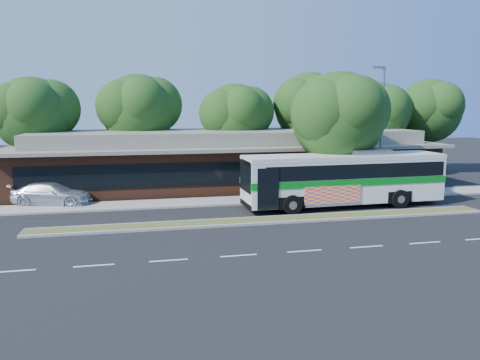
% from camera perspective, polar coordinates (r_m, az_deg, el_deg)
% --- Properties ---
extents(ground, '(120.00, 120.00, 0.00)m').
position_cam_1_polar(ground, '(25.80, 4.05, -5.35)').
color(ground, black).
rests_on(ground, ground).
extents(median_strip, '(26.00, 1.10, 0.15)m').
position_cam_1_polar(median_strip, '(26.34, 3.68, -4.88)').
color(median_strip, '#4A5223').
rests_on(median_strip, ground).
extents(sidewalk, '(44.00, 2.60, 0.12)m').
position_cam_1_polar(sidewalk, '(31.82, 0.81, -2.46)').
color(sidewalk, gray).
rests_on(sidewalk, ground).
extents(plaza_building, '(33.20, 11.20, 4.45)m').
position_cam_1_polar(plaza_building, '(37.87, -1.45, 2.55)').
color(plaza_building, '#532B1A').
rests_on(plaza_building, ground).
extents(lamp_post, '(0.93, 0.18, 9.07)m').
position_cam_1_polar(lamp_post, '(34.31, 16.83, 6.15)').
color(lamp_post, slate).
rests_on(lamp_post, ground).
extents(tree_bg_a, '(6.47, 5.80, 8.63)m').
position_cam_1_polar(tree_bg_a, '(39.82, -23.37, 7.54)').
color(tree_bg_a, black).
rests_on(tree_bg_a, ground).
extents(tree_bg_b, '(6.69, 6.00, 9.00)m').
position_cam_1_polar(tree_bg_b, '(40.12, -11.70, 8.48)').
color(tree_bg_b, black).
rests_on(tree_bg_b, ground).
extents(tree_bg_c, '(6.24, 5.60, 8.26)m').
position_cam_1_polar(tree_bg_c, '(40.02, -0.06, 7.88)').
color(tree_bg_c, black).
rests_on(tree_bg_c, ground).
extents(tree_bg_d, '(6.91, 6.20, 9.37)m').
position_cam_1_polar(tree_bg_d, '(43.02, 8.97, 8.95)').
color(tree_bg_d, black).
rests_on(tree_bg_d, ground).
extents(tree_bg_e, '(6.47, 5.80, 8.50)m').
position_cam_1_polar(tree_bg_e, '(44.63, 16.66, 7.81)').
color(tree_bg_e, black).
rests_on(tree_bg_e, ground).
extents(tree_bg_f, '(6.69, 6.00, 8.92)m').
position_cam_1_polar(tree_bg_f, '(48.64, 22.37, 7.96)').
color(tree_bg_f, black).
rests_on(tree_bg_f, ground).
extents(transit_bus, '(13.11, 3.38, 3.65)m').
position_cam_1_polar(transit_bus, '(30.51, 12.64, 0.59)').
color(transit_bus, silver).
rests_on(transit_bus, ground).
extents(sedan, '(5.51, 3.43, 1.49)m').
position_cam_1_polar(sedan, '(32.74, -21.91, -1.57)').
color(sedan, silver).
rests_on(sedan, ground).
extents(sidewalk_tree, '(6.84, 6.13, 8.67)m').
position_cam_1_polar(sidewalk_tree, '(32.38, 12.50, 7.67)').
color(sidewalk_tree, black).
rests_on(sidewalk_tree, ground).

